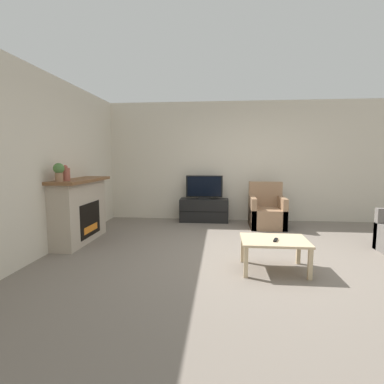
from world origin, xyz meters
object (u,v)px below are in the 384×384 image
at_px(fireplace, 80,210).
at_px(tv, 204,188).
at_px(remote, 276,240).
at_px(tv_stand, 204,210).
at_px(armchair, 267,213).
at_px(coffee_table, 274,243).
at_px(potted_plant, 59,171).
at_px(mantel_vase_left, 65,174).

distance_m(fireplace, tv, 2.75).
bearing_deg(remote, tv_stand, 127.94).
bearing_deg(armchair, coffee_table, -96.31).
xyz_separation_m(fireplace, coffee_table, (3.07, -1.03, -0.20)).
height_order(armchair, coffee_table, armchair).
relative_size(fireplace, coffee_table, 1.78).
relative_size(coffee_table, remote, 5.35).
relative_size(armchair, coffee_table, 1.11).
height_order(potted_plant, remote, potted_plant).
relative_size(armchair, remote, 5.96).
bearing_deg(fireplace, tv, 42.44).
bearing_deg(tv, coffee_table, -69.90).
relative_size(mantel_vase_left, tv, 0.30).
distance_m(potted_plant, tv, 3.22).
relative_size(tv_stand, coffee_table, 1.31).
xyz_separation_m(mantel_vase_left, potted_plant, (0.00, -0.18, 0.05)).
bearing_deg(mantel_vase_left, remote, -12.09).
bearing_deg(potted_plant, remote, -8.76).
height_order(tv_stand, tv, tv).
xyz_separation_m(potted_plant, armchair, (3.33, 2.07, -0.94)).
distance_m(mantel_vase_left, potted_plant, 0.19).
xyz_separation_m(armchair, remote, (-0.27, -2.54, 0.12)).
distance_m(coffee_table, remote, 0.09).
bearing_deg(tv, fireplace, -137.56).
height_order(fireplace, coffee_table, fireplace).
height_order(fireplace, potted_plant, potted_plant).
distance_m(fireplace, potted_plant, 0.93).
bearing_deg(coffee_table, fireplace, 161.50).
bearing_deg(coffee_table, tv, 110.10).
distance_m(potted_plant, remote, 3.21).
relative_size(fireplace, mantel_vase_left, 6.06).
xyz_separation_m(fireplace, tv_stand, (2.02, 1.85, -0.29)).
relative_size(tv, remote, 5.28).
bearing_deg(tv_stand, tv, -90.00).
bearing_deg(mantel_vase_left, potted_plant, -90.00).
bearing_deg(potted_plant, coffee_table, -7.51).
xyz_separation_m(tv_stand, armchair, (1.33, -0.40, 0.04)).
xyz_separation_m(coffee_table, remote, (0.00, -0.07, 0.07)).
bearing_deg(tv, remote, -70.26).
bearing_deg(mantel_vase_left, fireplace, 92.18).
distance_m(mantel_vase_left, armchair, 3.93).
bearing_deg(fireplace, tv_stand, 42.47).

